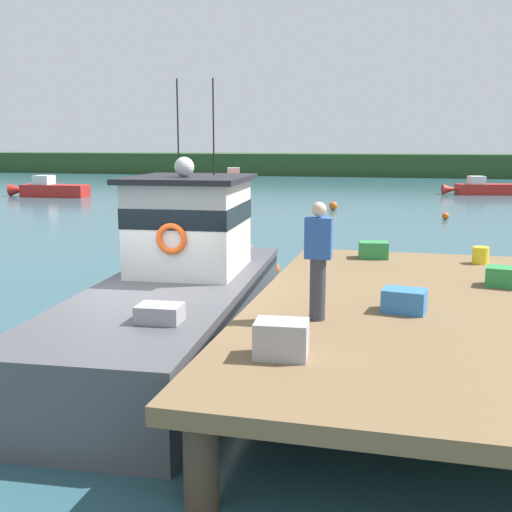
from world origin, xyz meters
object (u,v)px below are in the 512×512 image
(deckhand_by_the_boat, at_px, (318,258))
(moored_boat_near_channel, at_px, (234,178))
(crate_stack_near_edge, at_px, (505,277))
(mooring_buoy_outer, at_px, (273,269))
(crate_single_by_cleat, at_px, (373,250))
(main_fishing_boat, at_px, (181,289))
(crate_single_far, at_px, (404,301))
(mooring_buoy_inshore, at_px, (333,206))
(moored_boat_mid_harbor, at_px, (481,188))
(mooring_buoy_spare_mooring, at_px, (446,216))
(moored_boat_far_left, at_px, (50,189))
(crate_stack_mid_dock, at_px, (281,339))
(bait_bucket, at_px, (480,255))

(deckhand_by_the_boat, height_order, moored_boat_near_channel, deckhand_by_the_boat)
(crate_stack_near_edge, relative_size, mooring_buoy_outer, 1.55)
(crate_single_by_cleat, xyz_separation_m, crate_stack_near_edge, (2.32, -2.14, -0.01))
(mooring_buoy_outer, bearing_deg, deckhand_by_the_boat, -73.49)
(main_fishing_boat, bearing_deg, deckhand_by_the_boat, -36.24)
(crate_single_far, distance_m, mooring_buoy_inshore, 25.09)
(moored_boat_mid_harbor, bearing_deg, mooring_buoy_outer, -105.76)
(mooring_buoy_outer, bearing_deg, mooring_buoy_spare_mooring, 69.79)
(mooring_buoy_outer, bearing_deg, crate_single_far, -64.30)
(crate_single_by_cleat, height_order, mooring_buoy_outer, crate_single_by_cleat)
(moored_boat_far_left, xyz_separation_m, moored_boat_near_channel, (8.21, 16.80, -0.02))
(moored_boat_mid_harbor, bearing_deg, crate_stack_near_edge, -95.32)
(moored_boat_mid_harbor, height_order, moored_boat_near_channel, moored_boat_near_channel)
(crate_stack_mid_dock, height_order, moored_boat_mid_harbor, crate_stack_mid_dock)
(crate_stack_mid_dock, bearing_deg, mooring_buoy_inshore, 95.58)
(crate_single_by_cleat, xyz_separation_m, moored_boat_mid_harbor, (5.62, 33.26, -0.93))
(crate_single_far, relative_size, mooring_buoy_inshore, 1.31)
(crate_single_by_cleat, distance_m, mooring_buoy_spare_mooring, 17.78)
(crate_single_far, xyz_separation_m, mooring_buoy_inshore, (-3.98, 24.74, -1.14))
(deckhand_by_the_boat, height_order, mooring_buoy_spare_mooring, deckhand_by_the_boat)
(crate_single_far, bearing_deg, deckhand_by_the_boat, -149.19)
(moored_boat_far_left, height_order, moored_boat_near_channel, moored_boat_far_left)
(crate_stack_mid_dock, height_order, mooring_buoy_spare_mooring, crate_stack_mid_dock)
(crate_single_by_cleat, distance_m, crate_single_far, 4.25)
(crate_single_by_cleat, relative_size, crate_stack_mid_dock, 1.00)
(main_fishing_boat, relative_size, deckhand_by_the_boat, 6.07)
(moored_boat_mid_harbor, distance_m, mooring_buoy_outer, 31.25)
(crate_stack_near_edge, height_order, mooring_buoy_inshore, crate_stack_near_edge)
(crate_stack_mid_dock, bearing_deg, crate_single_far, 59.89)
(crate_stack_mid_dock, height_order, mooring_buoy_outer, crate_stack_mid_dock)
(crate_stack_mid_dock, xyz_separation_m, mooring_buoy_inshore, (-2.64, 27.05, -1.18))
(main_fishing_boat, xyz_separation_m, crate_stack_mid_dock, (2.59, -3.64, 0.40))
(crate_single_by_cleat, distance_m, moored_boat_far_left, 33.61)
(crate_stack_near_edge, xyz_separation_m, crate_single_far, (-1.64, -2.06, 0.00))
(crate_stack_near_edge, bearing_deg, mooring_buoy_outer, 134.33)
(moored_boat_mid_harbor, relative_size, moored_boat_near_channel, 0.95)
(main_fishing_boat, distance_m, mooring_buoy_spare_mooring, 21.22)
(moored_boat_near_channel, distance_m, mooring_buoy_inshore, 23.68)
(crate_stack_mid_dock, relative_size, mooring_buoy_outer, 1.55)
(moored_boat_mid_harbor, bearing_deg, deckhand_by_the_boat, -99.08)
(mooring_buoy_spare_mooring, xyz_separation_m, mooring_buoy_outer, (-5.30, -14.39, 0.02))
(crate_single_by_cleat, relative_size, moored_boat_far_left, 0.11)
(moored_boat_far_left, height_order, mooring_buoy_outer, moored_boat_far_left)
(moored_boat_near_channel, distance_m, mooring_buoy_outer, 39.88)
(crate_stack_near_edge, height_order, moored_boat_far_left, crate_stack_near_edge)
(bait_bucket, xyz_separation_m, mooring_buoy_spare_mooring, (0.29, 17.66, -1.20))
(mooring_buoy_spare_mooring, height_order, mooring_buoy_outer, mooring_buoy_outer)
(deckhand_by_the_boat, bearing_deg, moored_boat_mid_harbor, 80.92)
(crate_single_far, distance_m, deckhand_by_the_boat, 1.52)
(crate_stack_mid_dock, distance_m, moored_boat_far_left, 38.20)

